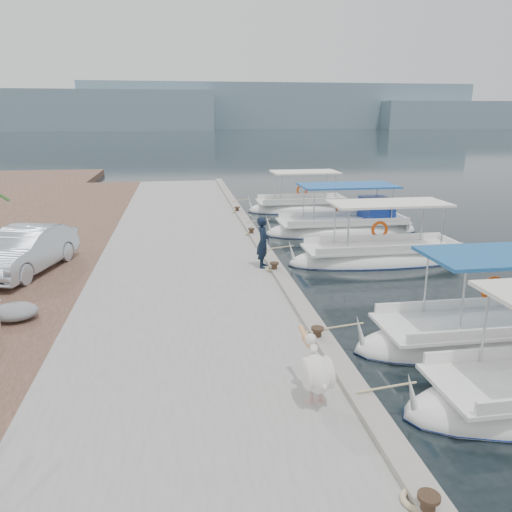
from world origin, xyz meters
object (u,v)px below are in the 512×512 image
(fishing_caique_c, at_px, (381,258))
(pelican, at_px, (316,371))
(fishing_caique_e, at_px, (301,208))
(parked_car, at_px, (25,250))
(fishing_caique_b, at_px, (503,338))
(fishing_caique_d, at_px, (344,229))
(fisherman, at_px, (263,242))

(fishing_caique_c, bearing_deg, pelican, -118.23)
(fishing_caique_e, relative_size, parked_car, 1.45)
(fishing_caique_b, distance_m, fishing_caique_d, 11.81)
(fishing_caique_c, height_order, fisherman, fishing_caique_c)
(fisherman, xyz_separation_m, parked_car, (-7.39, 0.59, -0.12))
(fishing_caique_d, relative_size, parked_car, 1.69)
(parked_car, bearing_deg, pelican, -35.39)
(fishing_caique_e, bearing_deg, fishing_caique_d, -83.82)
(pelican, height_order, fisherman, fisherman)
(fishing_caique_b, relative_size, parked_car, 1.75)
(fishing_caique_e, relative_size, fisherman, 3.74)
(fishing_caique_d, relative_size, pelican, 5.12)
(fishing_caique_b, bearing_deg, pelican, -154.55)
(pelican, xyz_separation_m, fisherman, (0.41, 7.93, 0.26))
(fishing_caique_d, distance_m, fisherman, 8.15)
(fisherman, relative_size, parked_car, 0.39)
(fishing_caique_e, xyz_separation_m, parked_car, (-11.67, -11.59, 1.08))
(fishing_caique_d, relative_size, fisherman, 4.37)
(fishing_caique_c, bearing_deg, fishing_caique_e, 92.32)
(parked_car, bearing_deg, fishing_caique_b, -10.70)
(fishing_caique_c, relative_size, fishing_caique_d, 0.98)
(fishing_caique_b, xyz_separation_m, fishing_caique_d, (-0.00, 11.81, 0.07))
(pelican, relative_size, fisherman, 0.85)
(fishing_caique_c, bearing_deg, fishing_caique_d, 87.67)
(fisherman, bearing_deg, fishing_caique_d, -21.00)
(fisherman, bearing_deg, parked_car, 101.85)
(fishing_caique_e, distance_m, pelican, 20.67)
(fishing_caique_b, distance_m, fishing_caique_c, 7.00)
(pelican, relative_size, parked_car, 0.33)
(fishing_caique_b, height_order, fishing_caique_d, same)
(pelican, bearing_deg, fishing_caique_c, 61.77)
(fishing_caique_c, distance_m, pelican, 10.86)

